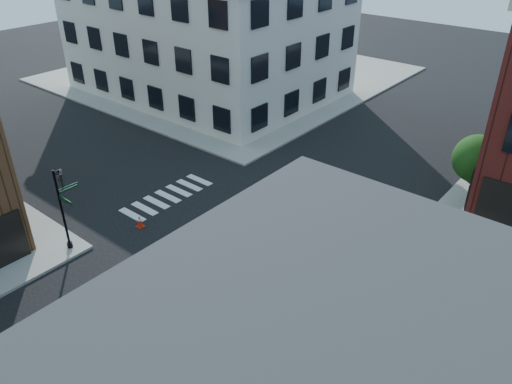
% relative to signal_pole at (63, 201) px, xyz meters
% --- Properties ---
extents(ground, '(120.00, 120.00, 0.00)m').
position_rel_signal_pole_xyz_m(ground, '(6.72, 6.68, -2.86)').
color(ground, black).
rests_on(ground, ground).
extents(sidewalk_nw, '(30.00, 30.00, 0.15)m').
position_rel_signal_pole_xyz_m(sidewalk_nw, '(-14.28, 27.68, -2.78)').
color(sidewalk_nw, gray).
rests_on(sidewalk_nw, ground).
extents(building_nw, '(22.00, 16.00, 11.00)m').
position_rel_signal_pole_xyz_m(building_nw, '(-12.28, 22.68, 2.64)').
color(building_nw, silver).
rests_on(building_nw, ground).
extents(tree_near, '(2.69, 2.69, 4.49)m').
position_rel_signal_pole_xyz_m(tree_near, '(14.28, 16.65, 0.30)').
color(tree_near, black).
rests_on(tree_near, ground).
extents(tree_far, '(2.43, 2.43, 4.07)m').
position_rel_signal_pole_xyz_m(tree_far, '(14.28, 22.65, 0.02)').
color(tree_far, black).
rests_on(tree_far, ground).
extents(signal_pole, '(1.29, 1.24, 4.60)m').
position_rel_signal_pole_xyz_m(signal_pole, '(0.00, 0.00, 0.00)').
color(signal_pole, black).
rests_on(signal_pole, ground).
extents(traffic_cone, '(0.40, 0.40, 0.71)m').
position_rel_signal_pole_xyz_m(traffic_cone, '(1.02, 3.51, -2.51)').
color(traffic_cone, red).
rests_on(traffic_cone, ground).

